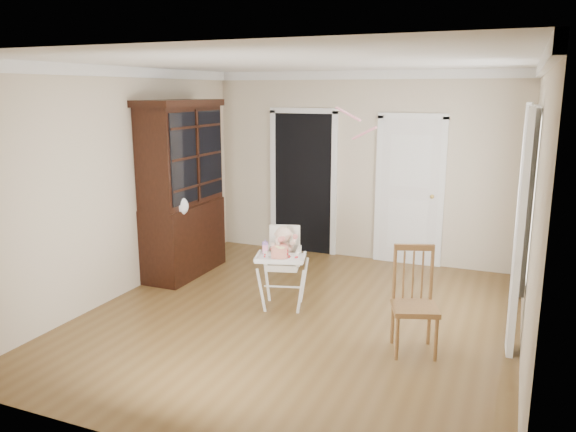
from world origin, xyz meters
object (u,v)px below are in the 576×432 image
at_px(high_chair, 283,258).
at_px(china_cabinet, 182,189).
at_px(dining_chair, 414,304).
at_px(cake, 280,252).
at_px(sippy_cup, 265,247).

height_order(high_chair, china_cabinet, china_cabinet).
height_order(china_cabinet, dining_chair, china_cabinet).
bearing_deg(dining_chair, cake, 148.82).
xyz_separation_m(cake, china_cabinet, (-1.76, 0.83, 0.44)).
bearing_deg(china_cabinet, dining_chair, -19.44).
distance_m(sippy_cup, china_cabinet, 1.78).
bearing_deg(cake, high_chair, 103.70).
relative_size(cake, sippy_cup, 1.48).
height_order(high_chair, dining_chair, dining_chair).
bearing_deg(china_cabinet, cake, -25.19).
bearing_deg(high_chair, cake, -92.18).
bearing_deg(cake, china_cabinet, 154.81).
height_order(cake, dining_chair, dining_chair).
bearing_deg(dining_chair, high_chair, 142.08).
xyz_separation_m(cake, sippy_cup, (-0.21, 0.07, 0.01)).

